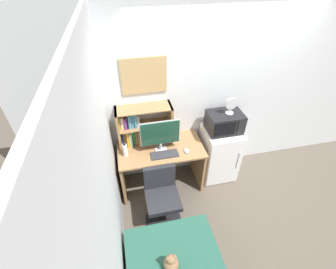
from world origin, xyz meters
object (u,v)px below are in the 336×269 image
hutch_bookshelf (137,126)px  mini_fridge (219,153)px  desk_fan (231,105)px  teddy_bear (171,263)px  computer_mouse (186,151)px  microwave (224,122)px  wall_corkboard (144,76)px  water_bottle (125,150)px  desk_chair (162,200)px  keyboard (165,155)px  monitor (160,134)px

hutch_bookshelf → mini_fridge: size_ratio=0.83×
desk_fan → teddy_bear: size_ratio=1.08×
mini_fridge → computer_mouse: bearing=-162.3°
microwave → desk_fan: size_ratio=1.98×
wall_corkboard → water_bottle: bearing=-135.0°
desk_fan → desk_chair: 1.56m
keyboard → wall_corkboard: 1.07m
microwave → desk_fan: bearing=-6.9°
hutch_bookshelf → keyboard: (0.32, -0.35, -0.28)m
mini_fridge → wall_corkboard: size_ratio=1.58×
monitor → teddy_bear: (-0.18, -1.42, -0.45)m
monitor → hutch_bookshelf: bearing=141.1°
keyboard → wall_corkboard: (-0.16, 0.46, 0.95)m
keyboard → computer_mouse: 0.31m
monitor → desk_chair: monitor is taller
mini_fridge → hutch_bookshelf: bearing=172.9°
microwave → hutch_bookshelf: bearing=173.0°
monitor → wall_corkboard: 0.78m
wall_corkboard → monitor: bearing=-69.4°
monitor → wall_corkboard: bearing=110.6°
desk_chair → computer_mouse: bearing=44.8°
computer_mouse → monitor: bearing=161.6°
teddy_bear → wall_corkboard: (0.05, 1.76, 1.13)m
computer_mouse → desk_fan: (0.65, 0.19, 0.54)m
computer_mouse → microwave: 0.68m
computer_mouse → mini_fridge: bearing=17.7°
microwave → wall_corkboard: wall_corkboard is taller
mini_fridge → wall_corkboard: (-1.07, 0.26, 1.29)m
monitor → teddy_bear: 1.50m
keyboard → teddy_bear: (-0.21, -1.30, -0.18)m
mini_fridge → microwave: microwave is taller
hutch_bookshelf → teddy_bear: (0.11, -1.65, -0.46)m
teddy_bear → keyboard: bearing=80.9°
computer_mouse → mini_fridge: size_ratio=0.12×
monitor → water_bottle: (-0.48, -0.01, -0.17)m
computer_mouse → mini_fridge: mini_fridge is taller
keyboard → desk_fan: desk_fan is taller
monitor → teddy_bear: size_ratio=2.37×
desk_chair → wall_corkboard: (-0.03, 0.89, 1.35)m
hutch_bookshelf → desk_fan: desk_fan is taller
teddy_bear → desk_chair: bearing=84.7°
monitor → desk_fan: desk_fan is taller
desk_fan → desk_chair: size_ratio=0.28×
wall_corkboard → hutch_bookshelf: bearing=-145.8°
teddy_bear → wall_corkboard: 2.09m
desk_fan → desk_chair: (-1.09, -0.62, -0.93)m
monitor → keyboard: size_ratio=1.42×
computer_mouse → microwave: size_ratio=0.22×
hutch_bookshelf → monitor: hutch_bookshelf is taller
teddy_bear → computer_mouse: bearing=68.3°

